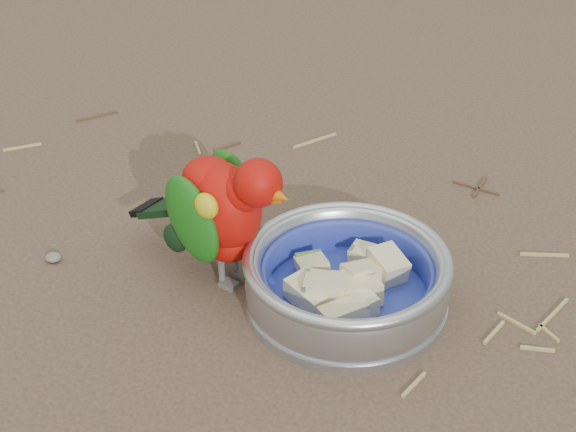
# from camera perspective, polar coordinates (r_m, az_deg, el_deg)

# --- Properties ---
(ground) EXTENTS (60.00, 60.00, 0.00)m
(ground) POSITION_cam_1_polar(r_m,az_deg,el_deg) (0.84, -1.35, -9.04)
(ground) COLOR brown
(food_bowl) EXTENTS (0.20, 0.20, 0.02)m
(food_bowl) POSITION_cam_1_polar(r_m,az_deg,el_deg) (0.90, 3.78, -5.39)
(food_bowl) COLOR #B2B2BA
(food_bowl) RESTS_ON ground
(bowl_wall) EXTENTS (0.20, 0.20, 0.04)m
(bowl_wall) POSITION_cam_1_polar(r_m,az_deg,el_deg) (0.88, 3.85, -3.86)
(bowl_wall) COLOR #B2B2BA
(bowl_wall) RESTS_ON food_bowl
(fruit_wedges) EXTENTS (0.12, 0.12, 0.03)m
(fruit_wedges) POSITION_cam_1_polar(r_m,az_deg,el_deg) (0.88, 3.84, -4.22)
(fruit_wedges) COLOR beige
(fruit_wedges) RESTS_ON food_bowl
(lory_parrot) EXTENTS (0.21, 0.17, 0.15)m
(lory_parrot) POSITION_cam_1_polar(r_m,az_deg,el_deg) (0.89, -4.19, -0.10)
(lory_parrot) COLOR #AA0C06
(lory_parrot) RESTS_ON ground
(ground_debris) EXTENTS (0.90, 0.80, 0.01)m
(ground_debris) POSITION_cam_1_polar(r_m,az_deg,el_deg) (0.89, -0.05, -5.97)
(ground_debris) COLOR tan
(ground_debris) RESTS_ON ground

